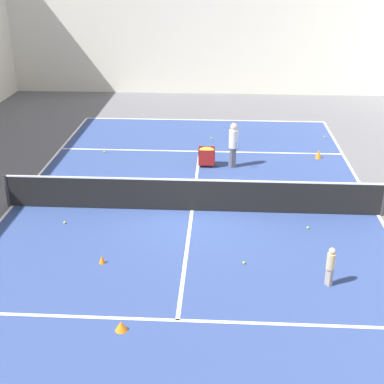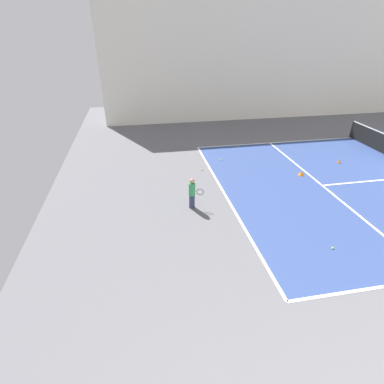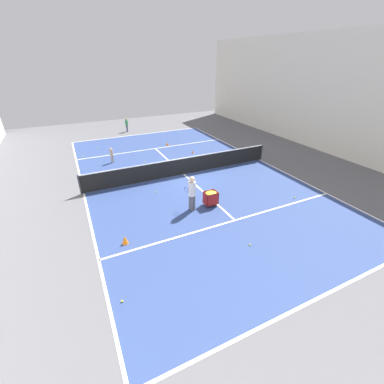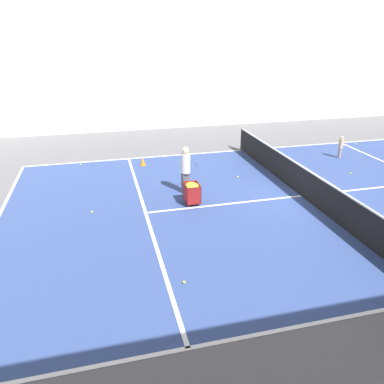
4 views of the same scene
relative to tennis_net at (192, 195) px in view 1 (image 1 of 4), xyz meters
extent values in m
plane|color=#5B5B60|center=(0.00, 0.00, -0.56)|extent=(35.53, 35.53, 0.00)
cube|color=navy|center=(0.00, 0.00, -0.56)|extent=(11.76, 20.47, 0.00)
cube|color=white|center=(0.00, 10.24, -0.56)|extent=(11.76, 0.10, 0.00)
cube|color=white|center=(-5.88, 0.00, -0.56)|extent=(0.10, 20.47, 0.00)
cube|color=white|center=(5.88, 0.00, -0.56)|extent=(0.10, 20.47, 0.00)
cube|color=white|center=(0.00, -5.63, -0.56)|extent=(11.76, 0.10, 0.00)
cube|color=white|center=(0.00, 5.63, -0.56)|extent=(11.76, 0.10, 0.00)
cube|color=white|center=(0.00, 0.00, -0.56)|extent=(0.10, 11.26, 0.00)
cube|color=silver|center=(0.00, 15.84, 3.50)|extent=(22.82, 0.15, 8.14)
cylinder|color=#2D2D33|center=(-5.98, 0.00, -0.02)|extent=(0.10, 0.10, 1.09)
cylinder|color=#2D2D33|center=(5.98, 0.00, -0.02)|extent=(0.10, 0.10, 1.09)
cube|color=black|center=(0.00, 0.00, -0.03)|extent=(11.86, 0.03, 1.02)
cube|color=white|center=(0.00, 0.00, 0.50)|extent=(11.86, 0.04, 0.05)
cube|color=#4C4C56|center=(1.34, 3.97, -0.17)|extent=(0.23, 0.31, 0.78)
cylinder|color=silver|center=(1.34, 3.97, 0.57)|extent=(0.43, 0.43, 0.70)
sphere|color=beige|center=(1.34, 3.97, 1.04)|extent=(0.26, 0.26, 0.26)
torus|color=#2D478C|center=(1.48, 3.64, 0.39)|extent=(0.10, 0.28, 0.28)
cube|color=gray|center=(3.62, -4.00, -0.33)|extent=(0.18, 0.20, 0.47)
cylinder|color=tan|center=(3.62, -4.00, 0.12)|extent=(0.29, 0.29, 0.42)
sphere|color=beige|center=(3.62, -4.00, 0.41)|extent=(0.16, 0.16, 0.16)
cube|color=maroon|center=(0.34, 3.98, -0.46)|extent=(0.63, 0.48, 0.02)
cube|color=maroon|center=(0.34, 3.75, -0.15)|extent=(0.63, 0.02, 0.62)
cube|color=maroon|center=(0.34, 4.21, -0.15)|extent=(0.63, 0.02, 0.62)
cube|color=maroon|center=(0.03, 3.98, -0.15)|extent=(0.02, 0.48, 0.62)
cube|color=maroon|center=(0.64, 3.98, -0.15)|extent=(0.02, 0.48, 0.62)
ellipsoid|color=yellow|center=(0.34, 3.98, 0.10)|extent=(0.59, 0.44, 0.16)
cylinder|color=black|center=(0.12, 3.81, -0.51)|extent=(0.05, 0.05, 0.11)
cylinder|color=black|center=(0.56, 3.81, -0.51)|extent=(0.05, 0.05, 0.11)
cylinder|color=black|center=(0.12, 4.15, -0.51)|extent=(0.05, 0.05, 0.11)
cylinder|color=black|center=(0.56, 4.15, -0.51)|extent=(0.05, 0.05, 0.11)
cone|color=orange|center=(4.80, 5.10, -0.39)|extent=(0.25, 0.25, 0.35)
cone|color=orange|center=(-2.20, -3.31, -0.45)|extent=(0.17, 0.17, 0.23)
cone|color=orange|center=(-1.20, -6.04, -0.45)|extent=(0.28, 0.28, 0.22)
sphere|color=yellow|center=(2.30, 1.56, -0.53)|extent=(0.07, 0.07, 0.07)
sphere|color=yellow|center=(5.49, 7.79, -0.53)|extent=(0.07, 0.07, 0.07)
sphere|color=yellow|center=(1.56, -3.14, -0.53)|extent=(0.07, 0.07, 0.07)
sphere|color=yellow|center=(0.44, 7.33, -0.53)|extent=(0.07, 0.07, 0.07)
sphere|color=yellow|center=(-3.95, 5.26, -0.53)|extent=(0.07, 0.07, 0.07)
sphere|color=yellow|center=(-3.83, -1.13, -0.53)|extent=(0.07, 0.07, 0.07)
sphere|color=yellow|center=(3.54, -1.03, -0.53)|extent=(0.07, 0.07, 0.07)
camera|label=1|loc=(0.89, -15.36, 6.96)|focal=50.00mm
camera|label=2|loc=(10.83, -13.69, 5.75)|focal=28.00mm
camera|label=3|loc=(5.88, 13.42, 5.94)|focal=24.00mm
camera|label=4|loc=(-11.01, 6.85, 4.87)|focal=35.00mm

